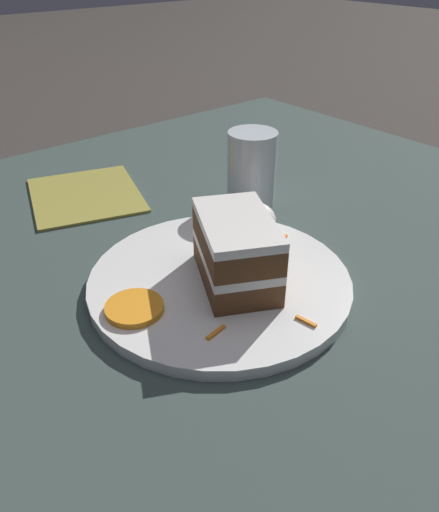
# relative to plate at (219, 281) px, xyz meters

# --- Properties ---
(ground_plane) EXTENTS (6.00, 6.00, 0.00)m
(ground_plane) POSITION_rel_plate_xyz_m (-0.04, -0.04, -0.04)
(ground_plane) COLOR #38332D
(ground_plane) RESTS_ON ground
(dining_table) EXTENTS (1.21, 1.16, 0.03)m
(dining_table) POSITION_rel_plate_xyz_m (-0.04, -0.04, -0.02)
(dining_table) COLOR #384742
(dining_table) RESTS_ON ground
(plate) EXTENTS (0.30, 0.30, 0.01)m
(plate) POSITION_rel_plate_xyz_m (0.00, 0.00, 0.00)
(plate) COLOR white
(plate) RESTS_ON dining_table
(cake_slice) EXTENTS (0.14, 0.12, 0.08)m
(cake_slice) POSITION_rel_plate_xyz_m (-0.02, -0.01, 0.05)
(cake_slice) COLOR brown
(cake_slice) RESTS_ON plate
(cream_dollop) EXTENTS (0.05, 0.05, 0.04)m
(cream_dollop) POSITION_rel_plate_xyz_m (0.05, -0.10, 0.03)
(cream_dollop) COLOR white
(cream_dollop) RESTS_ON plate
(orange_garnish) EXTENTS (0.06, 0.06, 0.01)m
(orange_garnish) POSITION_rel_plate_xyz_m (0.01, 0.11, 0.01)
(orange_garnish) COLOR orange
(orange_garnish) RESTS_ON plate
(carrot_shreds_scatter) EXTENTS (0.21, 0.20, 0.00)m
(carrot_shreds_scatter) POSITION_rel_plate_xyz_m (-0.02, -0.03, 0.01)
(carrot_shreds_scatter) COLOR orange
(carrot_shreds_scatter) RESTS_ON plate
(drinking_glass) EXTENTS (0.07, 0.07, 0.11)m
(drinking_glass) POSITION_rel_plate_xyz_m (0.13, -0.17, 0.04)
(drinking_glass) COLOR silver
(drinking_glass) RESTS_ON dining_table
(menu_card) EXTENTS (0.23, 0.21, 0.00)m
(menu_card) POSITION_rel_plate_xyz_m (0.32, 0.01, -0.00)
(menu_card) COLOR #9E933D
(menu_card) RESTS_ON dining_table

